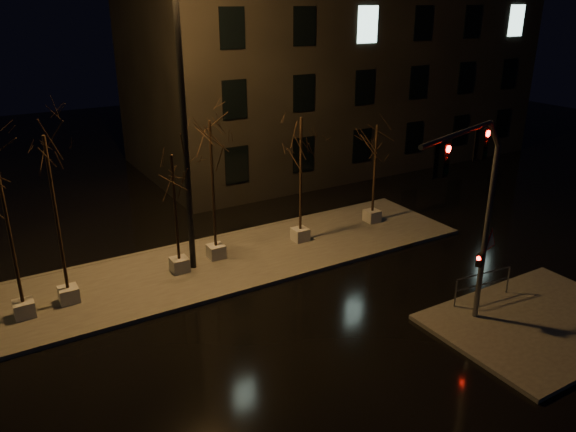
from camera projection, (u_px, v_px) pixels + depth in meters
ground at (292, 339)px, 17.76m from camera, size 90.00×90.00×0.00m
median at (214, 265)px, 22.53m from camera, size 22.00×5.00×0.15m
sidewalk_corner at (541, 322)px, 18.52m from camera, size 7.00×5.00×0.15m
building at (333, 42)px, 36.18m from camera, size 25.00×12.00×15.00m
tree_0 at (0, 182)px, 17.08m from camera, size 1.80×1.80×6.18m
tree_1 at (50, 175)px, 18.01m from camera, size 1.80×1.80×6.08m
tree_2 at (173, 182)px, 20.56m from camera, size 1.80×1.80×4.79m
tree_3 at (211, 153)px, 21.44m from camera, size 1.80×1.80×5.81m
tree_4 at (301, 146)px, 23.16m from camera, size 1.80×1.80×5.57m
tree_5 at (376, 147)px, 25.49m from camera, size 1.80×1.80×4.77m
traffic_signal_mast at (477, 200)px, 16.42m from camera, size 5.30×1.64×6.72m
streetlight_main at (182, 99)px, 19.82m from camera, size 2.85×0.92×11.46m
guard_rail_a at (483, 282)px, 19.57m from camera, size 2.41×0.31×1.05m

